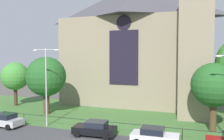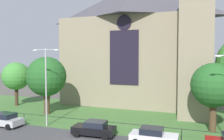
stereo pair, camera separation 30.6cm
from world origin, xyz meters
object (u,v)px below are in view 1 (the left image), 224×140
Objects in this scene: church_building at (137,42)px; tree_left_near at (46,77)px; tree_right_near at (214,85)px; parked_car_silver at (4,120)px; parked_car_black at (95,129)px; streetlamp_near at (46,77)px; tree_left_far at (15,76)px; parked_car_white at (154,136)px.

tree_left_near is at bearing -130.40° from church_building.
parked_car_silver is at bearing -164.74° from tree_right_near.
tree_left_near reaches higher than parked_car_silver.
tree_left_near is at bearing -35.23° from parked_car_black.
streetlamp_near is at bearing -55.56° from tree_left_near.
parked_car_black is (17.86, -9.54, -3.95)m from tree_left_far.
parked_car_silver is at bearing -0.74° from parked_car_black.
tree_right_near is 23.07m from parked_car_silver.
parked_car_black is at bearing -32.59° from tree_left_near.
church_building is at bearing 49.60° from tree_left_near.
church_building reaches higher than tree_left_far.
streetlamp_near is 6.69m from parked_car_silver.
tree_left_near is 8.03m from parked_car_silver.
parked_car_black is at bearing -175.33° from parked_car_silver.
church_building is 3.32× the size of tree_left_near.
parked_car_silver is at bearing -157.87° from streetlamp_near.
tree_right_near is 1.68× the size of parked_car_silver.
church_building is 3.61× the size of tree_right_near.
tree_left_near is (-9.91, -11.64, -5.19)m from church_building.
parked_car_black is at bearing -153.10° from tree_right_near.
parked_car_black is at bearing -90.04° from church_building.
tree_left_near is 17.66m from parked_car_white.
streetlamp_near reaches higher than tree_left_far.
streetlamp_near is 8.21m from parked_car_black.
tree_left_near is (-20.97, 0.71, 0.27)m from tree_right_near.
streetlamp_near is at bearing -111.51° from church_building.
tree_right_near is 1.04× the size of tree_left_far.
church_building is 18.43m from streetlamp_near.
tree_left_far reaches higher than parked_car_white.
parked_car_white is at bearing -131.19° from tree_right_near.
parked_car_black and parked_car_white have the same top height.
church_building is 16.14m from tree_left_near.
parked_car_silver is 1.00× the size of parked_car_black.
streetlamp_near is at bearing -14.75° from parked_car_black.
tree_right_near is at bearing -155.74° from parked_car_black.
tree_left_near is 0.89× the size of streetlamp_near.
church_building reaches higher than parked_car_black.
church_building reaches higher than tree_left_near.
tree_right_near is 0.82× the size of streetlamp_near.
parked_car_silver is at bearing -54.65° from tree_left_far.
tree_left_far is at bearing -51.88° from parked_car_silver.
streetlamp_near reaches higher than parked_car_white.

